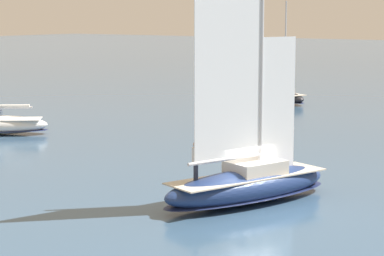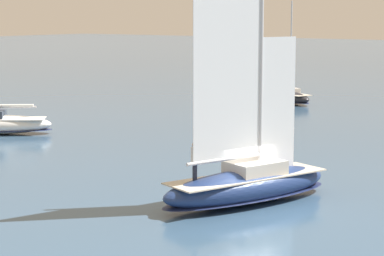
% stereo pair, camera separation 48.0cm
% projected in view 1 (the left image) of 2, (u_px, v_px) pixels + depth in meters
% --- Properties ---
extents(ground_plane, '(400.00, 400.00, 0.00)m').
position_uv_depth(ground_plane, '(247.00, 202.00, 33.20)').
color(ground_plane, '#385675').
extents(sailboat_main, '(9.23, 5.26, 12.24)m').
position_uv_depth(sailboat_main, '(248.00, 181.00, 33.06)').
color(sailboat_main, navy).
rests_on(sailboat_main, ground).
extents(sailboat_moored_near_marina, '(4.96, 6.96, 9.46)m').
position_uv_depth(sailboat_moored_near_marina, '(281.00, 96.00, 70.23)').
color(sailboat_moored_near_marina, '#232328').
rests_on(sailboat_moored_near_marina, ground).
extents(motor_tender, '(3.67, 1.80, 1.36)m').
position_uv_depth(motor_tender, '(248.00, 144.00, 45.62)').
color(motor_tender, black).
rests_on(motor_tender, ground).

